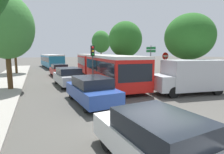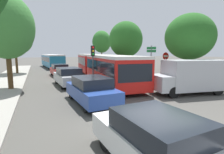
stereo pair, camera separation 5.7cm
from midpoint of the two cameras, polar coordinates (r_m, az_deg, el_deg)
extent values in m
plane|color=#4F4C47|center=(7.48, 15.18, -14.46)|extent=(200.00, 200.00, 0.00)
cube|color=#9E998E|center=(20.30, -30.65, -0.86)|extent=(3.20, 39.16, 0.14)
cube|color=red|center=(15.17, -0.11, 2.39)|extent=(3.50, 9.88, 2.09)
cube|color=black|center=(15.14, -0.11, 3.80)|extent=(3.48, 9.49, 0.92)
cube|color=silver|center=(15.10, -0.11, 6.72)|extent=(3.50, 9.88, 0.20)
cube|color=red|center=(24.03, -6.85, 4.44)|extent=(3.21, 6.83, 2.09)
cube|color=black|center=(24.01, -6.86, 5.33)|extent=(3.20, 6.57, 0.92)
cube|color=silver|center=(23.99, -6.89, 7.17)|extent=(3.21, 6.83, 0.20)
cylinder|color=black|center=(20.31, -4.75, 3.81)|extent=(2.01, 1.19, 1.92)
cube|color=black|center=(10.71, 7.79, 1.27)|extent=(2.28, 0.32, 1.12)
cylinder|color=black|center=(12.85, 8.79, -2.42)|extent=(0.40, 1.04, 1.02)
cylinder|color=black|center=(12.04, -0.53, -3.03)|extent=(0.40, 1.04, 1.02)
cylinder|color=black|center=(18.52, 0.17, 0.89)|extent=(0.40, 1.04, 1.02)
cylinder|color=black|center=(17.97, -6.46, 0.61)|extent=(0.40, 1.04, 1.02)
cylinder|color=black|center=(24.33, -4.29, 2.59)|extent=(0.40, 1.04, 1.02)
cylinder|color=black|center=(23.91, -9.38, 2.41)|extent=(0.40, 1.04, 1.02)
cube|color=teal|center=(34.66, -18.94, 5.02)|extent=(3.37, 11.31, 1.94)
cube|color=black|center=(34.65, -18.97, 5.60)|extent=(3.34, 10.76, 0.81)
cube|color=silver|center=(34.63, -19.02, 6.78)|extent=(3.37, 11.31, 0.19)
cylinder|color=black|center=(38.20, -21.32, 4.02)|extent=(0.37, 0.99, 0.97)
cylinder|color=black|center=(38.50, -18.24, 4.20)|extent=(0.37, 0.99, 0.97)
cylinder|color=black|center=(31.25, -19.77, 3.31)|extent=(0.37, 0.99, 0.97)
cylinder|color=black|center=(31.61, -16.04, 3.52)|extent=(0.37, 0.99, 0.97)
cube|color=white|center=(4.66, 14.34, -21.12)|extent=(1.96, 4.14, 0.65)
cube|color=black|center=(4.35, 15.47, -14.95)|extent=(1.70, 2.21, 0.50)
cylinder|color=black|center=(5.39, -1.69, -19.84)|extent=(0.25, 0.63, 0.62)
cylinder|color=black|center=(6.08, 11.20, -16.62)|extent=(0.25, 0.63, 0.62)
cube|color=#284799|center=(9.85, -6.64, -4.99)|extent=(2.08, 4.39, 0.69)
cube|color=black|center=(9.64, -6.48, -1.57)|extent=(1.81, 2.34, 0.53)
cylinder|color=black|center=(10.98, -12.87, -5.31)|extent=(0.26, 0.67, 0.65)
cylinder|color=black|center=(11.43, -5.42, -4.61)|extent=(0.26, 0.67, 0.65)
cylinder|color=black|center=(8.44, -8.23, -9.28)|extent=(0.26, 0.67, 0.65)
cylinder|color=black|center=(9.01, 1.07, -8.06)|extent=(0.26, 0.67, 0.65)
cube|color=#B7BABF|center=(15.44, -13.85, -0.36)|extent=(2.13, 4.50, 0.71)
cube|color=black|center=(15.26, -13.84, 1.92)|extent=(1.85, 2.40, 0.54)
cylinder|color=black|center=(16.70, -17.53, -0.89)|extent=(0.27, 0.68, 0.67)
cylinder|color=black|center=(17.01, -12.34, -0.54)|extent=(0.27, 0.68, 0.67)
cylinder|color=black|center=(13.97, -15.60, -2.51)|extent=(0.27, 0.68, 0.67)
cylinder|color=black|center=(14.35, -9.48, -2.05)|extent=(0.27, 0.68, 0.67)
cube|color=#B21E19|center=(21.93, -16.60, 1.87)|extent=(1.99, 4.19, 0.66)
cube|color=black|center=(21.78, -16.62, 3.38)|extent=(1.73, 2.24, 0.51)
cylinder|color=black|center=(23.13, -18.94, 1.40)|extent=(0.25, 0.64, 0.62)
cylinder|color=black|center=(23.37, -15.41, 1.61)|extent=(0.25, 0.64, 0.62)
cylinder|color=black|center=(20.56, -17.90, 0.66)|extent=(0.25, 0.64, 0.62)
cylinder|color=black|center=(20.83, -13.95, 0.90)|extent=(0.25, 0.64, 0.62)
cube|color=#B7BABF|center=(13.26, 25.48, 0.71)|extent=(4.39, 2.70, 2.00)
cube|color=#B7BABF|center=(11.93, 15.90, -1.83)|extent=(1.22, 2.03, 1.00)
cylinder|color=black|center=(11.52, 19.58, -4.78)|extent=(0.75, 0.36, 0.72)
cylinder|color=black|center=(12.93, 15.57, -3.23)|extent=(0.75, 0.36, 0.72)
cylinder|color=black|center=(13.58, 31.41, -3.60)|extent=(0.75, 0.36, 0.72)
cylinder|color=black|center=(14.79, 26.87, -2.41)|extent=(0.75, 0.36, 0.72)
cylinder|color=#56595E|center=(15.39, -6.13, 3.83)|extent=(0.12, 0.12, 3.40)
cube|color=black|center=(15.35, -6.20, 8.49)|extent=(0.35, 0.28, 0.90)
sphere|color=red|center=(15.21, -6.12, 9.55)|extent=(0.18, 0.18, 0.18)
sphere|color=#EAAD14|center=(15.20, -6.10, 8.49)|extent=(0.18, 0.18, 0.18)
sphere|color=green|center=(15.20, -6.09, 7.44)|extent=(0.18, 0.18, 0.18)
cylinder|color=#56595E|center=(17.54, 17.04, 2.40)|extent=(0.08, 0.08, 2.40)
cylinder|color=red|center=(17.46, 17.21, 6.55)|extent=(0.70, 0.03, 0.70)
cube|color=white|center=(17.45, 17.25, 6.54)|extent=(0.50, 0.04, 0.14)
cylinder|color=#56595E|center=(20.71, 12.67, 5.04)|extent=(0.10, 0.10, 3.60)
cube|color=#197A38|center=(20.68, 12.80, 9.19)|extent=(0.30, 1.39, 0.28)
cube|color=#197A38|center=(20.68, 12.77, 8.25)|extent=(0.30, 1.39, 0.28)
cylinder|color=#51381E|center=(14.92, -30.33, 1.71)|extent=(0.36, 0.36, 2.92)
ellipsoid|color=#3D7F38|center=(14.97, -31.22, 13.94)|extent=(3.88, 3.88, 4.62)
cylinder|color=#51381E|center=(25.68, -28.65, 4.10)|extent=(0.29, 0.29, 2.97)
ellipsoid|color=#33752D|center=(25.70, -29.11, 10.71)|extent=(4.25, 4.25, 3.96)
ellipsoid|color=#3D7F38|center=(25.60, -29.11, 9.39)|extent=(2.55, 2.55, 2.18)
cylinder|color=#51381E|center=(16.69, 23.54, 2.28)|extent=(0.33, 0.33, 2.68)
ellipsoid|color=#286623|center=(16.67, 24.10, 11.89)|extent=(4.13, 4.13, 3.89)
cylinder|color=#51381E|center=(26.37, 4.49, 4.89)|extent=(0.29, 0.29, 2.73)
ellipsoid|color=#286623|center=(26.39, 4.57, 12.12)|extent=(4.94, 4.94, 5.23)
cylinder|color=#51381E|center=(35.17, -3.32, 6.13)|extent=(0.24, 0.24, 3.27)
ellipsoid|color=#33752D|center=(35.21, -3.36, 11.42)|extent=(3.68, 3.68, 4.30)
ellipsoid|color=#286623|center=(35.54, -4.33, 10.34)|extent=(2.21, 2.21, 2.37)
camera|label=1|loc=(0.03, -89.86, 0.02)|focal=28.00mm
camera|label=2|loc=(0.03, 90.14, -0.02)|focal=28.00mm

